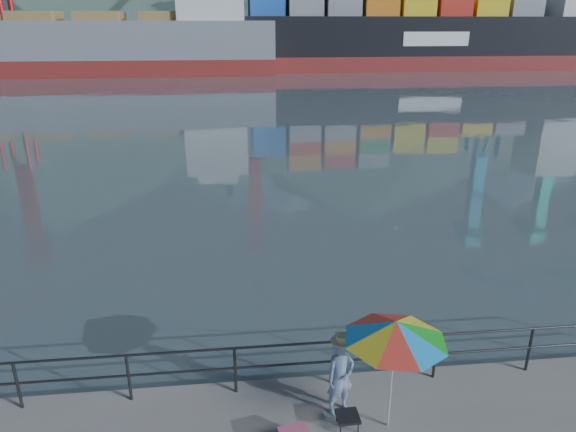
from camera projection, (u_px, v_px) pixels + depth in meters
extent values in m
cube|color=#4D6267|center=(223.00, 51.00, 129.21)|extent=(500.00, 280.00, 0.00)
cube|color=#514F4C|center=(276.00, 61.00, 95.85)|extent=(200.00, 40.00, 0.40)
cylinder|color=#2D3033|center=(181.00, 352.00, 9.59)|extent=(22.00, 0.05, 0.05)
cylinder|color=#2D3033|center=(182.00, 372.00, 9.75)|extent=(22.00, 0.05, 0.05)
cube|color=#2D3033|center=(183.00, 374.00, 9.77)|extent=(22.00, 0.06, 1.00)
cube|color=gray|center=(276.00, 47.00, 94.01)|extent=(6.00, 2.40, 5.20)
cube|color=red|center=(311.00, 54.00, 95.14)|extent=(6.00, 2.40, 2.60)
cube|color=#194CA5|center=(346.00, 54.00, 95.82)|extent=(6.00, 2.40, 2.60)
cube|color=red|center=(380.00, 53.00, 96.50)|extent=(6.00, 2.40, 2.60)
cube|color=#194CA5|center=(413.00, 53.00, 97.17)|extent=(6.00, 2.40, 2.60)
cube|color=orange|center=(446.00, 53.00, 97.85)|extent=(6.00, 2.40, 2.60)
cube|color=gray|center=(479.00, 46.00, 98.07)|extent=(6.00, 2.40, 5.20)
cube|color=red|center=(511.00, 46.00, 98.74)|extent=(6.00, 2.40, 5.20)
cube|color=#267F3F|center=(543.00, 45.00, 99.42)|extent=(6.00, 2.40, 5.20)
cube|color=yellow|center=(275.00, 53.00, 97.25)|extent=(6.00, 2.40, 2.60)
cube|color=red|center=(309.00, 39.00, 97.01)|extent=(6.00, 2.40, 7.80)
cube|color=#267F3F|center=(342.00, 53.00, 98.61)|extent=(6.00, 2.40, 2.60)
cube|color=red|center=(376.00, 46.00, 98.82)|extent=(6.00, 2.40, 5.20)
cube|color=red|center=(409.00, 38.00, 99.04)|extent=(6.00, 2.40, 7.80)
cube|color=yellow|center=(440.00, 52.00, 100.64)|extent=(6.00, 2.40, 2.60)
cube|color=yellow|center=(471.00, 52.00, 101.31)|extent=(6.00, 2.40, 2.60)
cube|color=yellow|center=(505.00, 38.00, 101.07)|extent=(6.00, 2.40, 7.80)
cube|color=#267F3F|center=(536.00, 38.00, 101.75)|extent=(6.00, 2.40, 7.80)
imported|color=#34568F|center=(340.00, 377.00, 9.29)|extent=(0.63, 0.52, 1.50)
cylinder|color=white|center=(391.00, 380.00, 8.85)|extent=(0.04, 0.04, 1.98)
cone|color=red|center=(396.00, 331.00, 8.50)|extent=(2.03, 2.03, 0.37)
cube|color=black|center=(348.00, 416.00, 9.08)|extent=(0.40, 0.40, 0.05)
cube|color=#2D3033|center=(347.00, 422.00, 9.13)|extent=(0.34, 0.34, 0.21)
cylinder|color=black|center=(335.00, 369.00, 10.71)|extent=(0.37, 1.76, 1.26)
cube|color=maroon|center=(104.00, 68.00, 72.28)|extent=(47.85, 8.28, 2.50)
cube|color=gray|center=(101.00, 40.00, 70.95)|extent=(47.85, 8.28, 5.00)
cube|color=maroon|center=(422.00, 63.00, 81.77)|extent=(61.92, 10.32, 2.50)
cube|color=black|center=(424.00, 36.00, 80.33)|extent=(61.92, 10.32, 5.60)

